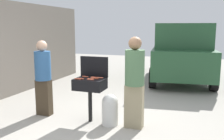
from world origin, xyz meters
TOP-DOWN VIEW (x-y plane):
  - ground_plane at (0.00, 0.00)m, footprint 24.00×24.00m
  - house_wall_side at (-3.07, 1.00)m, footprint 0.24×8.00m
  - bbq_grill at (-0.08, 0.16)m, footprint 0.60×0.44m
  - grill_lid_open at (-0.08, 0.38)m, footprint 0.60×0.05m
  - hot_dog_0 at (-0.02, 0.21)m, footprint 0.13×0.04m
  - hot_dog_1 at (0.10, 0.25)m, footprint 0.13×0.04m
  - hot_dog_2 at (-0.22, 0.04)m, footprint 0.13×0.03m
  - hot_dog_3 at (-0.02, 0.08)m, footprint 0.13×0.03m
  - hot_dog_4 at (-0.01, 0.03)m, footprint 0.13×0.03m
  - hot_dog_5 at (-0.23, 0.26)m, footprint 0.13×0.03m
  - hot_dog_6 at (-0.27, -0.00)m, footprint 0.13×0.03m
  - hot_dog_7 at (0.03, 0.16)m, footprint 0.13×0.03m
  - hot_dog_8 at (-0.03, 0.25)m, footprint 0.13×0.04m
  - propane_tank at (0.36, 0.12)m, footprint 0.32×0.32m
  - person_left at (-1.19, 0.18)m, footprint 0.34×0.34m
  - person_right at (0.84, 0.14)m, footprint 0.36×0.36m
  - parked_minivan at (1.30, 5.03)m, footprint 2.47×4.60m

SIDE VIEW (x-z plane):
  - ground_plane at x=0.00m, z-range 0.00..0.00m
  - propane_tank at x=0.36m, z-range 0.01..0.63m
  - bbq_grill at x=-0.08m, z-range 0.30..1.19m
  - person_left at x=-1.19m, z-range 0.07..1.70m
  - hot_dog_0 at x=-0.02m, z-range 0.89..0.91m
  - hot_dog_1 at x=0.10m, z-range 0.89..0.91m
  - hot_dog_2 at x=-0.22m, z-range 0.89..0.91m
  - hot_dog_3 at x=-0.02m, z-range 0.89..0.91m
  - hot_dog_4 at x=-0.01m, z-range 0.89..0.91m
  - hot_dog_5 at x=-0.23m, z-range 0.89..0.91m
  - hot_dog_6 at x=-0.27m, z-range 0.89..0.91m
  - hot_dog_7 at x=0.03m, z-range 0.89..0.91m
  - hot_dog_8 at x=-0.03m, z-range 0.89..0.91m
  - person_right at x=0.84m, z-range 0.07..1.81m
  - parked_minivan at x=1.30m, z-range 0.02..2.04m
  - grill_lid_open at x=-0.08m, z-range 0.89..1.31m
  - house_wall_side at x=-3.07m, z-range 0.00..2.61m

